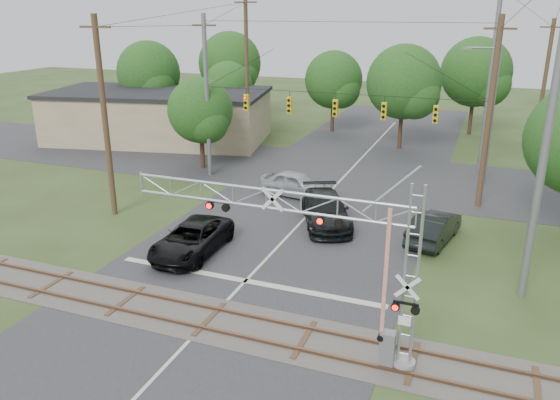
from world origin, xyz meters
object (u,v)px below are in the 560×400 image
at_px(traffic_signal_span, 349,107).
at_px(sedan_silver, 297,184).
at_px(car_dark, 326,210).
at_px(crossing_gantry, 320,245).
at_px(pickup_black, 192,239).
at_px(commercial_building, 159,115).
at_px(streetlight, 490,108).

bearing_deg(traffic_signal_span, sedan_silver, -139.89).
bearing_deg(sedan_silver, car_dark, -133.84).
distance_m(crossing_gantry, pickup_black, 10.70).
xyz_separation_m(traffic_signal_span, commercial_building, (-20.32, 8.69, -3.41)).
bearing_deg(streetlight, pickup_black, -126.52).
distance_m(pickup_black, commercial_building, 26.50).
xyz_separation_m(pickup_black, sedan_silver, (1.98, 10.36, 0.06)).
bearing_deg(commercial_building, traffic_signal_span, -34.95).
height_order(traffic_signal_span, commercial_building, traffic_signal_span).
bearing_deg(streetlight, traffic_signal_span, -148.37).
bearing_deg(pickup_black, car_dark, 48.39).
height_order(pickup_black, sedan_silver, sedan_silver).
height_order(car_dark, sedan_silver, car_dark).
distance_m(traffic_signal_span, car_dark, 8.07).
height_order(pickup_black, streetlight, streetlight).
xyz_separation_m(crossing_gantry, sedan_silver, (-6.43, 16.04, -3.33)).
relative_size(sedan_silver, streetlight, 0.52).
bearing_deg(crossing_gantry, streetlight, 78.33).
bearing_deg(car_dark, streetlight, 30.88).
height_order(sedan_silver, commercial_building, commercial_building).
bearing_deg(traffic_signal_span, crossing_gantry, -78.67).
distance_m(car_dark, commercial_building, 25.73).
distance_m(commercial_building, streetlight, 29.23).
bearing_deg(crossing_gantry, pickup_black, 146.01).
bearing_deg(car_dark, traffic_signal_span, 69.60).
bearing_deg(commercial_building, sedan_silver, -43.86).
xyz_separation_m(crossing_gantry, car_dark, (-3.23, 11.92, -3.30)).
relative_size(crossing_gantry, traffic_signal_span, 0.55).
xyz_separation_m(traffic_signal_span, car_dark, (0.45, -6.43, -4.86)).
relative_size(pickup_black, streetlight, 0.59).
bearing_deg(car_dark, commercial_building, 119.53).
bearing_deg(pickup_black, streetlight, 51.54).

